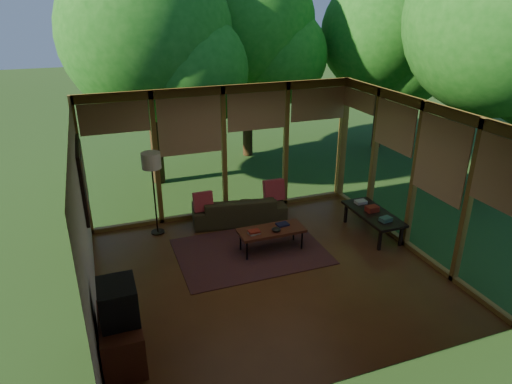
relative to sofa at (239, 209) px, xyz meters
name	(u,v)px	position (x,y,z in m)	size (l,w,h in m)	color
floor	(269,272)	(-0.14, -2.00, -0.27)	(5.50, 5.50, 0.00)	brown
ceiling	(271,114)	(-0.14, -2.00, 2.43)	(5.50, 5.50, 0.00)	white
wall_left	(84,227)	(-2.89, -2.00, 1.08)	(0.04, 5.00, 2.70)	beige
wall_front	(354,286)	(-0.14, -4.50, 1.08)	(5.50, 0.04, 2.70)	beige
window_wall_back	(224,152)	(-0.14, 0.50, 1.08)	(5.50, 0.12, 2.70)	olive
window_wall_right	(415,177)	(2.61, -2.00, 1.08)	(0.12, 5.00, 2.70)	olive
exterior_lawn	(388,121)	(7.86, 6.00, -0.28)	(40.00, 40.00, 0.00)	#234A1B
tree_nw	(146,35)	(-1.19, 2.82, 3.23)	(3.86, 3.86, 5.44)	#382914
tree_ne	(246,25)	(1.61, 4.15, 3.33)	(3.69, 3.69, 5.46)	#382914
tree_se	(506,17)	(5.52, -0.58, 3.64)	(4.06, 4.06, 5.95)	#382914
tree_far	(382,34)	(5.42, 3.45, 3.04)	(3.42, 3.42, 5.04)	#382914
rug	(251,251)	(-0.19, -1.26, -0.27)	(2.63, 1.86, 0.01)	maroon
sofa	(239,209)	(0.00, 0.00, 0.00)	(1.88, 0.73, 0.55)	#39331C
pillow_left	(203,202)	(-0.75, -0.05, 0.30)	(0.38, 0.13, 0.38)	maroon
pillow_right	(274,190)	(0.75, -0.05, 0.32)	(0.43, 0.14, 0.43)	maroon
ct_book_lower	(254,233)	(-0.17, -1.37, 0.16)	(0.19, 0.14, 0.03)	#B3ACA2
ct_book_upper	(254,231)	(-0.17, -1.37, 0.20)	(0.19, 0.15, 0.03)	maroon
ct_book_side	(282,224)	(0.43, -1.24, 0.17)	(0.22, 0.16, 0.03)	black
ct_bowl	(276,229)	(0.23, -1.42, 0.19)	(0.16, 0.16, 0.07)	black
media_cabinet	(122,338)	(-2.61, -3.19, 0.03)	(0.50, 1.00, 0.60)	#5C2719
television	(118,302)	(-2.59, -3.19, 0.58)	(0.45, 0.55, 0.50)	black
console_book_a	(386,219)	(2.26, -1.81, 0.22)	(0.21, 0.15, 0.08)	#386257
console_book_b	(372,209)	(2.26, -1.36, 0.23)	(0.23, 0.17, 0.11)	maroon
console_book_c	(361,202)	(2.26, -0.96, 0.21)	(0.22, 0.16, 0.06)	#B3ACA2
floor_lamp	(152,165)	(-1.66, 0.06, 1.13)	(0.36, 0.36, 1.65)	black
coffee_table	(271,231)	(0.18, -1.32, 0.12)	(1.20, 0.50, 0.43)	#5C2719
side_console	(373,214)	(2.26, -1.41, 0.14)	(0.60, 1.40, 0.46)	black
wall_painting	(83,178)	(-2.85, -0.60, 1.28)	(0.06, 1.35, 1.15)	black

